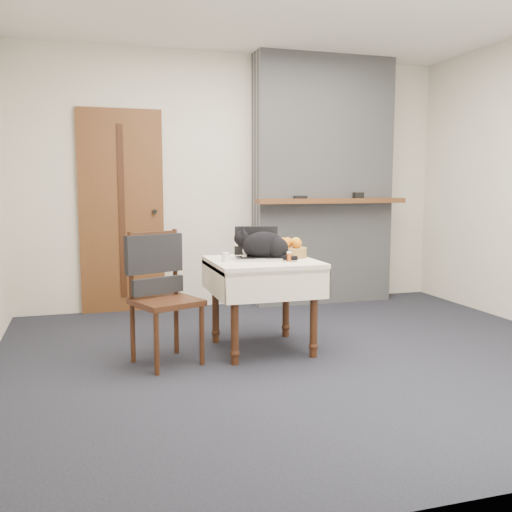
{
  "coord_description": "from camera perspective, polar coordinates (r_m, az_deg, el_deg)",
  "views": [
    {
      "loc": [
        -1.57,
        -3.81,
        1.27
      ],
      "look_at": [
        -0.34,
        0.23,
        0.74
      ],
      "focal_mm": 40.0,
      "sensor_mm": 36.0,
      "label": 1
    }
  ],
  "objects": [
    {
      "name": "side_table",
      "position": [
        4.34,
        0.65,
        -1.85
      ],
      "size": [
        0.78,
        0.78,
        0.7
      ],
      "color": "#36190E",
      "rests_on": "ground"
    },
    {
      "name": "laptop",
      "position": [
        4.36,
        0.14,
        0.51
      ],
      "size": [
        0.38,
        0.34,
        0.25
      ],
      "rotation": [
        0.0,
        0.0,
        -0.16
      ],
      "color": "#B7B7BC",
      "rests_on": "side_table"
    },
    {
      "name": "chimney",
      "position": [
        6.17,
        6.72,
        7.4
      ],
      "size": [
        1.62,
        0.48,
        2.6
      ],
      "color": "gray",
      "rests_on": "ground"
    },
    {
      "name": "door",
      "position": [
        5.8,
        -13.29,
        4.34
      ],
      "size": [
        0.82,
        0.1,
        2.0
      ],
      "color": "brown",
      "rests_on": "ground"
    },
    {
      "name": "chair",
      "position": [
        4.13,
        -9.64,
        -2.23
      ],
      "size": [
        0.54,
        0.54,
        0.94
      ],
      "rotation": [
        0.0,
        0.0,
        0.37
      ],
      "color": "#36190E",
      "rests_on": "ground"
    },
    {
      "name": "ground",
      "position": [
        4.31,
        5.31,
        -9.96
      ],
      "size": [
        4.5,
        4.5,
        0.0
      ],
      "primitive_type": "plane",
      "color": "black",
      "rests_on": "ground"
    },
    {
      "name": "pill_bottle",
      "position": [
        4.23,
        3.35,
        -0.03
      ],
      "size": [
        0.04,
        0.04,
        0.08
      ],
      "color": "#AB4515",
      "rests_on": "side_table"
    },
    {
      "name": "cat",
      "position": [
        4.33,
        0.88,
        1.03
      ],
      "size": [
        0.44,
        0.36,
        0.24
      ],
      "rotation": [
        0.0,
        0.0,
        -0.41
      ],
      "color": "black",
      "rests_on": "side_table"
    },
    {
      "name": "desk_clutter",
      "position": [
        4.4,
        3.31,
        -0.19
      ],
      "size": [
        0.12,
        0.12,
        0.01
      ],
      "primitive_type": "cube",
      "rotation": [
        0.0,
        0.0,
        0.81
      ],
      "color": "black",
      "rests_on": "side_table"
    },
    {
      "name": "room_shell",
      "position": [
        4.58,
        3.32,
        13.37
      ],
      "size": [
        4.52,
        4.01,
        2.61
      ],
      "color": "beige",
      "rests_on": "ground"
    },
    {
      "name": "cream_jar",
      "position": [
        4.22,
        -3.08,
        -0.1
      ],
      "size": [
        0.06,
        0.06,
        0.07
      ],
      "primitive_type": "cylinder",
      "color": "white",
      "rests_on": "side_table"
    },
    {
      "name": "fruit_basket",
      "position": [
        4.48,
        3.39,
        0.67
      ],
      "size": [
        0.27,
        0.27,
        0.15
      ],
      "color": "olive",
      "rests_on": "side_table"
    }
  ]
}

